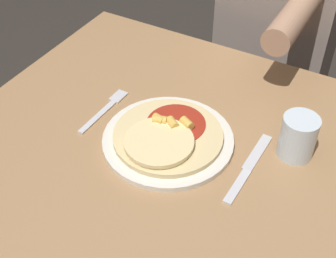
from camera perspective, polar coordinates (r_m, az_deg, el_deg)
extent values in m
cube|color=#9E754C|center=(1.00, 0.22, -4.90)|extent=(1.01, 0.95, 0.03)
cylinder|color=#9E754C|center=(1.69, -6.09, 0.63)|extent=(0.06, 0.06, 0.75)
cylinder|color=silver|center=(1.03, 0.00, -1.36)|extent=(0.29, 0.29, 0.01)
cylinder|color=#E0C689|center=(1.02, 0.00, -0.83)|extent=(0.24, 0.24, 0.01)
cylinder|color=#9E2819|center=(1.04, 0.98, 0.66)|extent=(0.13, 0.13, 0.00)
cylinder|color=beige|center=(0.99, -1.10, -1.58)|extent=(0.15, 0.15, 0.01)
cylinder|color=gold|center=(1.02, 0.54, 0.71)|extent=(0.04, 0.03, 0.02)
cylinder|color=gold|center=(1.02, 2.30, 0.71)|extent=(0.04, 0.03, 0.02)
cylinder|color=gold|center=(1.03, -1.11, 1.20)|extent=(0.03, 0.03, 0.02)
cylinder|color=gold|center=(1.03, -1.01, 1.11)|extent=(0.04, 0.03, 0.02)
cube|color=silver|center=(1.11, -8.57, 1.48)|extent=(0.02, 0.13, 0.00)
cube|color=silver|center=(1.16, -6.06, 3.96)|extent=(0.03, 0.05, 0.00)
cube|color=silver|center=(0.95, 8.44, -6.94)|extent=(0.02, 0.10, 0.00)
cube|color=silver|center=(1.03, 10.84, -2.82)|extent=(0.02, 0.12, 0.00)
cylinder|color=silver|center=(1.01, 15.55, -0.93)|extent=(0.08, 0.08, 0.10)
cylinder|color=#2D2D38|center=(1.85, 8.72, 0.17)|extent=(0.11, 0.11, 0.53)
cylinder|color=#2D2D38|center=(1.82, 13.28, -1.47)|extent=(0.11, 0.11, 0.53)
cube|color=gray|center=(1.53, 13.63, 14.13)|extent=(0.35, 0.22, 0.54)
cylinder|color=tan|center=(1.23, 15.30, 13.29)|extent=(0.07, 0.30, 0.07)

